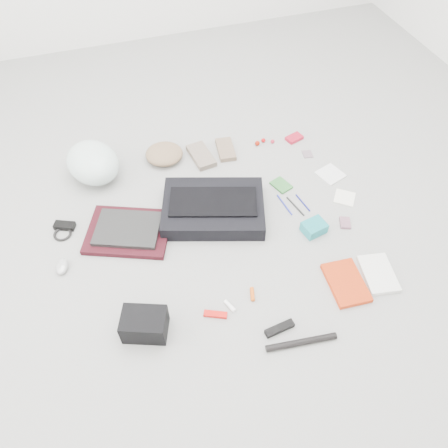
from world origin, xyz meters
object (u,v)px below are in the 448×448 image
object	(u,v)px
camera_bag	(145,324)
accordion_wallet	(314,227)
bike_helmet	(93,163)
laptop	(128,229)
book_red	(346,283)
messenger_bag	(213,208)

from	to	relation	value
camera_bag	accordion_wallet	xyz separation A→B (m)	(0.89, 0.27, -0.03)
bike_helmet	laptop	bearing A→B (deg)	-101.54
camera_bag	book_red	bearing A→B (deg)	17.49
messenger_bag	camera_bag	world-z (taller)	camera_bag
bike_helmet	camera_bag	size ratio (longest dim) A/B	1.80
bike_helmet	accordion_wallet	size ratio (longest dim) A/B	2.97
laptop	book_red	bearing A→B (deg)	-11.61
bike_helmet	accordion_wallet	bearing A→B (deg)	-60.25
book_red	messenger_bag	bearing A→B (deg)	131.26
book_red	bike_helmet	bearing A→B (deg)	137.09
bike_helmet	book_red	size ratio (longest dim) A/B	1.41
laptop	book_red	xyz separation A→B (m)	(0.87, -0.59, -0.03)
messenger_bag	camera_bag	size ratio (longest dim) A/B	2.80
messenger_bag	book_red	xyz separation A→B (m)	(0.44, -0.59, -0.03)
laptop	accordion_wallet	xyz separation A→B (m)	(0.87, -0.27, -0.01)
laptop	bike_helmet	distance (m)	0.47
camera_bag	book_red	size ratio (longest dim) A/B	0.78
laptop	messenger_bag	bearing A→B (deg)	21.70
bike_helmet	accordion_wallet	xyz separation A→B (m)	(0.96, -0.73, -0.07)
accordion_wallet	book_red	bearing A→B (deg)	-100.74
accordion_wallet	bike_helmet	bearing A→B (deg)	131.51
laptop	camera_bag	distance (m)	0.54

